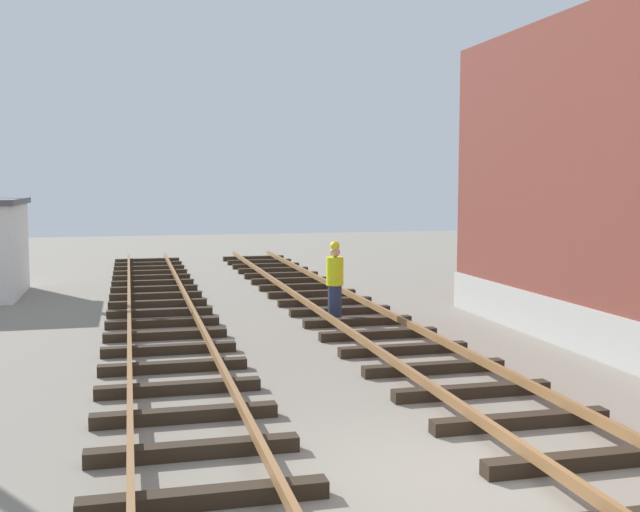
{
  "coord_description": "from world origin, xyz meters",
  "views": [
    {
      "loc": [
        -3.49,
        -7.47,
        3.23
      ],
      "look_at": [
        0.82,
        9.89,
        1.51
      ],
      "focal_mm": 43.32,
      "sensor_mm": 36.0,
      "label": 1
    }
  ],
  "objects": [
    {
      "name": "ground_plane",
      "position": [
        0.0,
        0.0,
        0.0
      ],
      "size": [
        80.0,
        80.0,
        0.0
      ],
      "primitive_type": "plane",
      "color": "gray"
    },
    {
      "name": "track_near_building",
      "position": [
        1.46,
        0.0,
        0.13
      ],
      "size": [
        2.5,
        49.27,
        0.32
      ],
      "color": "#2D2319",
      "rests_on": "ground"
    },
    {
      "name": "track_centre",
      "position": [
        -2.81,
        -0.0,
        0.13
      ],
      "size": [
        2.5,
        49.27,
        0.32
      ],
      "color": "#2D2319",
      "rests_on": "ground"
    },
    {
      "name": "track_worker_foreground",
      "position": [
        1.1,
        9.58,
        0.93
      ],
      "size": [
        0.4,
        0.4,
        1.87
      ],
      "color": "#262D4C",
      "rests_on": "ground"
    }
  ]
}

